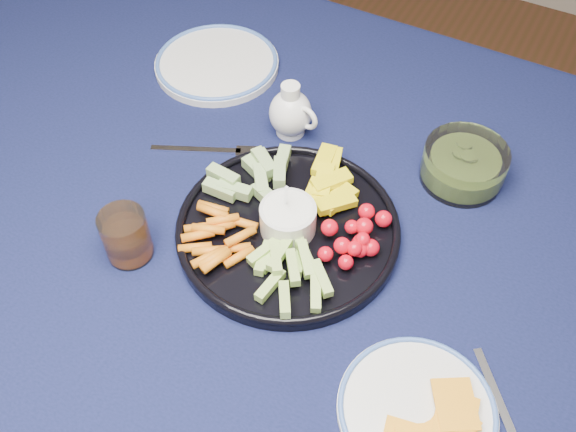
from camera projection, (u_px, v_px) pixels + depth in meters
The scene contains 9 objects.
dining_table at pixel (291, 242), 1.05m from camera, with size 1.67×1.07×0.75m.
crudite_platter at pixel (287, 225), 0.94m from camera, with size 0.33×0.33×0.11m.
creamer_pitcher at pixel (291, 113), 1.06m from camera, with size 0.09×0.07×0.10m.
pickle_bowl at pixel (463, 166), 1.00m from camera, with size 0.13×0.13×0.06m.
cheese_plate at pixel (417, 409), 0.77m from camera, with size 0.19×0.19×0.02m.
juice_tumbler at pixel (127, 238), 0.90m from camera, with size 0.07×0.07×0.08m.
fork_left at pixel (214, 151), 1.06m from camera, with size 0.17×0.09×0.00m.
fork_right at pixel (510, 429), 0.76m from camera, with size 0.13×0.15×0.00m.
side_plate_extra at pixel (217, 63), 1.19m from camera, with size 0.23×0.23×0.02m.
Camera 1 is at (0.30, -0.56, 1.50)m, focal length 40.00 mm.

